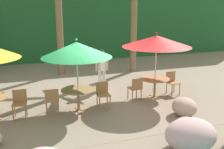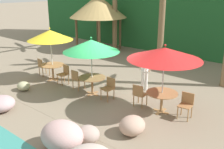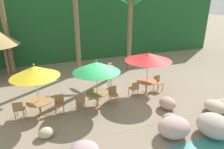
# 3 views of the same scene
# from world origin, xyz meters

# --- Properties ---
(ground_plane) EXTENTS (120.00, 120.00, 0.00)m
(ground_plane) POSITION_xyz_m (0.00, 0.00, 0.00)
(ground_plane) COLOR gray
(terrace_deck) EXTENTS (18.00, 5.20, 0.01)m
(terrace_deck) POSITION_xyz_m (0.00, 0.00, 0.00)
(terrace_deck) COLOR gray
(terrace_deck) RESTS_ON ground
(foliage_backdrop) EXTENTS (28.00, 2.40, 6.00)m
(foliage_backdrop) POSITION_xyz_m (0.00, 9.00, 3.00)
(foliage_backdrop) COLOR #1E5628
(foliage_backdrop) RESTS_ON ground
(rock_seawall) EXTENTS (14.03, 3.42, 0.85)m
(rock_seawall) POSITION_xyz_m (0.35, -3.26, 0.34)
(rock_seawall) COLOR tan
(rock_seawall) RESTS_ON ground
(umbrella_yellow) EXTENTS (2.06, 2.06, 2.48)m
(umbrella_yellow) POSITION_xyz_m (-3.32, -0.15, 2.13)
(umbrella_yellow) COLOR silver
(umbrella_yellow) RESTS_ON ground
(dining_table_yellow) EXTENTS (1.10, 1.10, 0.74)m
(dining_table_yellow) POSITION_xyz_m (-3.32, -0.15, 0.61)
(dining_table_yellow) COLOR #A37547
(dining_table_yellow) RESTS_ON ground
(chair_yellow_seaward) EXTENTS (0.47, 0.47, 0.87)m
(chair_yellow_seaward) POSITION_xyz_m (-2.46, -0.16, 0.51)
(chair_yellow_seaward) COLOR #9E7042
(chair_yellow_seaward) RESTS_ON ground
(chair_yellow_inland) EXTENTS (0.48, 0.48, 0.87)m
(chair_yellow_inland) POSITION_xyz_m (-4.17, -0.12, 0.51)
(chair_yellow_inland) COLOR #9E7042
(chair_yellow_inland) RESTS_ON ground
(umbrella_green) EXTENTS (2.23, 2.23, 2.39)m
(umbrella_green) POSITION_xyz_m (-0.65, -0.23, 2.04)
(umbrella_green) COLOR silver
(umbrella_green) RESTS_ON ground
(dining_table_green) EXTENTS (1.10, 1.10, 0.74)m
(dining_table_green) POSITION_xyz_m (-0.65, -0.23, 0.61)
(dining_table_green) COLOR #A37547
(dining_table_green) RESTS_ON ground
(chair_green_seaward) EXTENTS (0.43, 0.44, 0.87)m
(chair_green_seaward) POSITION_xyz_m (0.21, -0.17, 0.51)
(chair_green_seaward) COLOR #9E7042
(chair_green_seaward) RESTS_ON ground
(chair_green_inland) EXTENTS (0.44, 0.45, 0.87)m
(chair_green_inland) POSITION_xyz_m (-1.50, -0.28, 0.51)
(chair_green_inland) COLOR #9E7042
(chair_green_inland) RESTS_ON ground
(umbrella_red) EXTENTS (2.50, 2.50, 2.44)m
(umbrella_red) POSITION_xyz_m (2.34, 0.17, 2.13)
(umbrella_red) COLOR silver
(umbrella_red) RESTS_ON ground
(dining_table_red) EXTENTS (1.10, 1.10, 0.74)m
(dining_table_red) POSITION_xyz_m (2.34, 0.17, 0.61)
(dining_table_red) COLOR #A37547
(dining_table_red) RESTS_ON ground
(chair_red_seaward) EXTENTS (0.46, 0.46, 0.87)m
(chair_red_seaward) POSITION_xyz_m (3.18, 0.33, 0.51)
(chair_red_seaward) COLOR #9E7042
(chair_red_seaward) RESTS_ON ground
(chair_red_inland) EXTENTS (0.45, 0.46, 0.87)m
(chair_red_inland) POSITION_xyz_m (1.50, 0.01, 0.51)
(chair_red_inland) COLOR #9E7042
(chair_red_inland) RESTS_ON ground
(palm_tree_nearest) EXTENTS (3.61, 3.67, 6.69)m
(palm_tree_nearest) POSITION_xyz_m (-4.89, 6.38, 4.39)
(palm_tree_nearest) COLOR brown
(palm_tree_nearest) RESTS_ON ground
(palm_tree_second) EXTENTS (2.75, 2.52, 6.27)m
(palm_tree_second) POSITION_xyz_m (-0.47, 4.81, 4.11)
(palm_tree_second) COLOR brown
(palm_tree_second) RESTS_ON ground
(palm_tree_third) EXTENTS (3.56, 3.71, 5.68)m
(palm_tree_third) POSITION_xyz_m (3.16, 4.20, 3.76)
(palm_tree_third) COLOR brown
(palm_tree_third) RESTS_ON ground
(waiter_in_white) EXTENTS (0.52, 0.34, 1.70)m
(waiter_in_white) POSITION_xyz_m (0.70, 1.58, 0.99)
(waiter_in_white) COLOR white
(waiter_in_white) RESTS_ON ground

